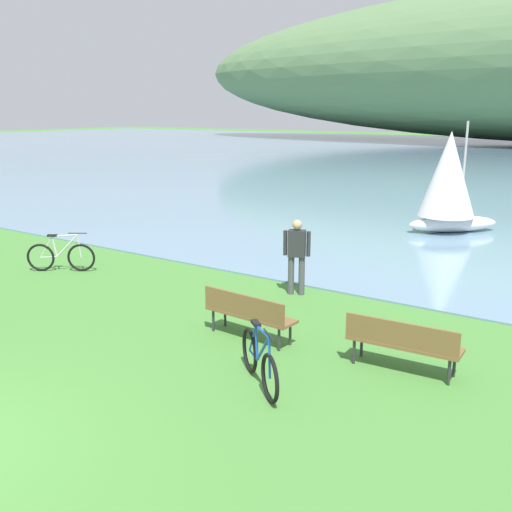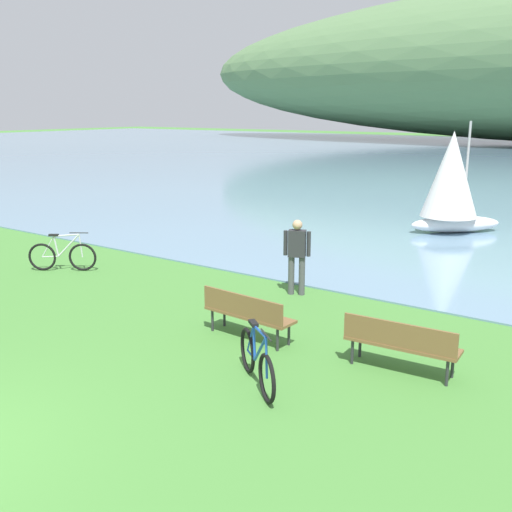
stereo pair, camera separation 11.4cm
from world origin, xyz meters
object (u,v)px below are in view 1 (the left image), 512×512
park_bench_near_camera (248,312)px  person_at_shoreline (297,252)px  sailboat_mid_bay (449,181)px  bicycle_leaning_near_bench (61,256)px  bicycle_beside_path (259,361)px  park_bench_further_along (403,341)px

park_bench_near_camera → person_at_shoreline: (-0.66, 2.81, 0.46)m
sailboat_mid_bay → park_bench_near_camera: bearing=-89.9°
park_bench_near_camera → bicycle_leaning_near_bench: bearing=170.9°
park_bench_near_camera → bicycle_beside_path: (1.23, -1.44, -0.12)m
bicycle_beside_path → sailboat_mid_bay: size_ratio=0.39×
park_bench_further_along → person_at_shoreline: (-3.47, 2.56, 0.46)m
bicycle_leaning_near_bench → sailboat_mid_bay: (6.64, 10.48, 1.36)m
park_bench_near_camera → bicycle_leaning_near_bench: bicycle_leaning_near_bench is taller
person_at_shoreline → sailboat_mid_bay: (0.64, 8.73, 0.78)m
bicycle_leaning_near_bench → person_at_shoreline: size_ratio=0.88×
bicycle_beside_path → park_bench_near_camera: bearing=130.7°
bicycle_leaning_near_bench → person_at_shoreline: person_at_shoreline is taller
bicycle_leaning_near_bench → person_at_shoreline: 6.27m
park_bench_further_along → sailboat_mid_bay: size_ratio=0.50×
bicycle_leaning_near_bench → park_bench_near_camera: bearing=-9.1°
park_bench_further_along → bicycle_leaning_near_bench: (-9.47, 0.81, -0.12)m
park_bench_further_along → bicycle_beside_path: bicycle_beside_path is taller
bicycle_leaning_near_bench → sailboat_mid_bay: 12.48m
bicycle_beside_path → bicycle_leaning_near_bench: bearing=162.4°
sailboat_mid_bay → person_at_shoreline: bearing=-94.2°
park_bench_near_camera → bicycle_leaning_near_bench: size_ratio=1.22×
bicycle_leaning_near_bench → bicycle_beside_path: bearing=-17.6°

